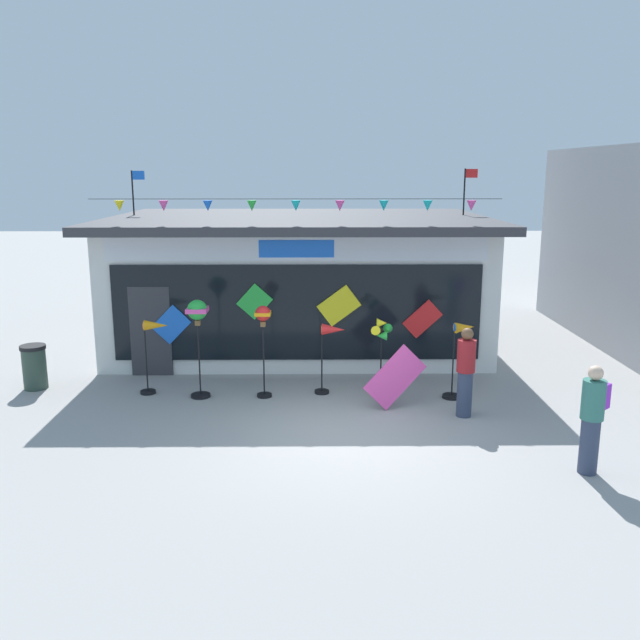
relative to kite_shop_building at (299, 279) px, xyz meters
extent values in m
plane|color=#9E9B99|center=(0.84, -6.44, -1.69)|extent=(80.00, 80.00, 0.00)
cube|color=silver|center=(0.00, 0.06, -0.12)|extent=(8.96, 5.96, 3.14)
cube|color=#333338|center=(0.00, -0.37, 1.55)|extent=(9.36, 6.82, 0.20)
cube|color=silver|center=(0.00, -2.96, 1.13)|extent=(8.24, 0.08, 0.54)
cube|color=blue|center=(0.00, -2.99, 1.13)|extent=(1.61, 0.04, 0.38)
cube|color=black|center=(0.00, -2.95, -0.28)|extent=(8.06, 0.06, 2.13)
cube|color=#333338|center=(-3.22, -2.96, -0.69)|extent=(0.90, 0.07, 2.00)
cube|color=blue|center=(-2.75, -3.01, -0.52)|extent=(0.89, 0.03, 0.89)
cube|color=green|center=(-0.92, -3.01, -0.02)|extent=(0.80, 0.03, 0.81)
cube|color=yellow|center=(0.92, -3.01, -0.11)|extent=(0.98, 0.03, 0.93)
cube|color=red|center=(2.76, -3.01, -0.41)|extent=(0.89, 0.03, 0.87)
cylinder|color=black|center=(0.00, -3.21, 2.19)|extent=(8.60, 0.01, 0.01)
cone|color=yellow|center=(-3.66, -3.21, 2.05)|extent=(0.20, 0.20, 0.22)
cone|color=#EA4CA3|center=(-2.75, -3.21, 2.05)|extent=(0.20, 0.20, 0.22)
cone|color=blue|center=(-1.83, -3.21, 2.05)|extent=(0.20, 0.20, 0.22)
cone|color=green|center=(-0.91, -3.21, 2.05)|extent=(0.20, 0.20, 0.22)
cone|color=#19B7BC|center=(0.00, -3.21, 2.05)|extent=(0.20, 0.20, 0.22)
cone|color=#EA4CA3|center=(0.92, -3.21, 2.05)|extent=(0.20, 0.20, 0.22)
cone|color=#19B7BC|center=(1.83, -3.21, 2.05)|extent=(0.20, 0.20, 0.22)
cone|color=#19B7BC|center=(2.75, -3.21, 2.05)|extent=(0.20, 0.20, 0.22)
cone|color=#EA4CA3|center=(3.67, -3.21, 2.05)|extent=(0.20, 0.20, 0.22)
cylinder|color=black|center=(-4.23, 0.06, 2.21)|extent=(0.04, 0.04, 1.12)
cube|color=blue|center=(-4.07, 0.06, 2.65)|extent=(0.32, 0.02, 0.22)
cylinder|color=black|center=(4.23, 0.06, 2.24)|extent=(0.04, 0.04, 1.17)
cube|color=red|center=(4.39, 0.06, 2.70)|extent=(0.32, 0.02, 0.22)
cylinder|color=black|center=(-3.03, -4.23, -1.66)|extent=(0.31, 0.31, 0.06)
cylinder|color=black|center=(-3.03, -4.23, -0.98)|extent=(0.03, 0.03, 1.43)
cone|color=orange|center=(-2.79, -4.23, -0.26)|extent=(0.49, 0.24, 0.21)
cylinder|color=#EA4CA3|center=(-3.03, -4.23, -0.26)|extent=(0.03, 0.16, 0.16)
cylinder|color=black|center=(-1.92, -4.46, -1.66)|extent=(0.39, 0.39, 0.06)
cylinder|color=black|center=(-1.92, -4.46, -0.89)|extent=(0.03, 0.03, 1.59)
sphere|color=green|center=(-1.92, -4.46, 0.10)|extent=(0.40, 0.40, 0.40)
cube|color=#EA4CA3|center=(-1.92, -4.46, 0.10)|extent=(0.41, 0.41, 0.09)
cube|color=brown|center=(-1.92, -4.46, -0.16)|extent=(0.10, 0.10, 0.10)
cylinder|color=black|center=(-0.63, -4.47, -1.66)|extent=(0.30, 0.30, 0.06)
cylinder|color=black|center=(-0.63, -4.47, -0.91)|extent=(0.03, 0.03, 1.57)
sphere|color=red|center=(-0.63, -4.47, 0.03)|extent=(0.31, 0.31, 0.31)
cube|color=orange|center=(-0.63, -4.47, 0.03)|extent=(0.31, 0.31, 0.07)
cube|color=brown|center=(-0.63, -4.47, -0.18)|extent=(0.10, 0.10, 0.10)
cylinder|color=black|center=(0.53, -4.25, -1.66)|extent=(0.30, 0.30, 0.06)
cylinder|color=black|center=(0.53, -4.25, -1.02)|extent=(0.03, 0.03, 1.34)
cone|color=red|center=(0.76, -4.25, -0.35)|extent=(0.49, 0.29, 0.23)
cylinder|color=orange|center=(0.53, -4.25, -0.35)|extent=(0.03, 0.16, 0.16)
cylinder|color=black|center=(1.72, -4.40, -1.66)|extent=(0.35, 0.35, 0.06)
cylinder|color=black|center=(1.72, -4.40, -1.00)|extent=(0.03, 0.03, 1.38)
cylinder|color=black|center=(1.72, -4.44, -0.31)|extent=(0.06, 0.04, 0.06)
cone|color=green|center=(1.85, -4.44, -0.31)|extent=(0.19, 0.20, 0.19)
cone|color=yellow|center=(1.72, -4.44, -0.18)|extent=(0.20, 0.19, 0.19)
cone|color=yellow|center=(1.59, -4.44, -0.31)|extent=(0.19, 0.20, 0.19)
cone|color=green|center=(1.72, -4.44, -0.44)|extent=(0.20, 0.19, 0.19)
cylinder|color=black|center=(3.13, -4.58, -1.66)|extent=(0.37, 0.37, 0.06)
cylinder|color=black|center=(3.13, -4.58, -0.96)|extent=(0.03, 0.03, 1.45)
cone|color=orange|center=(3.33, -4.58, -0.24)|extent=(0.45, 0.31, 0.21)
cylinder|color=blue|center=(3.13, -4.58, -0.24)|extent=(0.03, 0.16, 0.16)
cylinder|color=#333D56|center=(4.49, -8.01, -1.26)|extent=(0.28, 0.28, 0.86)
cylinder|color=#337066|center=(4.49, -8.01, -0.53)|extent=(0.34, 0.34, 0.60)
sphere|color=beige|center=(4.49, -8.01, -0.12)|extent=(0.22, 0.22, 0.22)
cube|color=purple|center=(4.64, -7.88, -0.50)|extent=(0.29, 0.30, 0.38)
cylinder|color=#333D56|center=(3.15, -5.59, -1.26)|extent=(0.28, 0.28, 0.86)
cylinder|color=maroon|center=(3.15, -5.59, -0.53)|extent=(0.34, 0.34, 0.60)
sphere|color=brown|center=(3.15, -5.59, -0.12)|extent=(0.22, 0.22, 0.22)
cylinder|color=#2D4238|center=(-5.45, -3.88, -1.27)|extent=(0.48, 0.48, 0.85)
cylinder|color=black|center=(-5.45, -3.88, -0.80)|extent=(0.52, 0.52, 0.08)
cube|color=#EA4CA3|center=(1.91, -5.16, -1.07)|extent=(1.24, 0.28, 1.24)
camera|label=1|loc=(0.35, -17.38, 2.77)|focal=37.75mm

